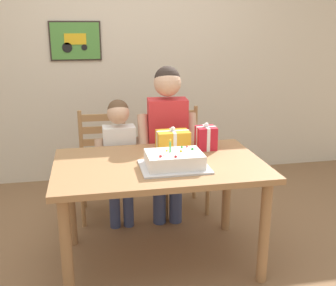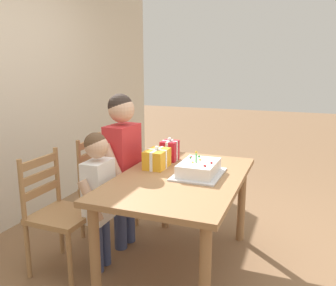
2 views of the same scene
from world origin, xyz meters
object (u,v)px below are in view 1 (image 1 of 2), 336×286
(dining_table, at_px, (159,177))
(gift_box_beside_cake, at_px, (206,138))
(birthday_cake, at_px, (174,161))
(child_younger, at_px, (120,152))
(gift_box_red_large, at_px, (173,141))
(chair_left, at_px, (104,164))
(chair_right, at_px, (180,159))
(child_older, at_px, (167,131))

(dining_table, bearing_deg, gift_box_beside_cake, 30.84)
(birthday_cake, distance_m, child_younger, 0.77)
(gift_box_red_large, distance_m, child_younger, 0.52)
(gift_box_red_large, xyz_separation_m, chair_left, (-0.49, 0.61, -0.36))
(child_younger, bearing_deg, birthday_cake, -66.45)
(gift_box_beside_cake, xyz_separation_m, chair_right, (-0.05, 0.63, -0.37))
(dining_table, xyz_separation_m, gift_box_beside_cake, (0.39, 0.23, 0.19))
(chair_right, distance_m, child_older, 0.48)
(gift_box_red_large, bearing_deg, birthday_cake, -100.47)
(chair_right, relative_size, child_younger, 0.85)
(dining_table, relative_size, chair_right, 1.53)
(gift_box_red_large, bearing_deg, chair_right, 72.15)
(chair_right, xyz_separation_m, child_younger, (-0.56, -0.29, 0.19))
(child_younger, bearing_deg, chair_right, 27.13)
(chair_left, xyz_separation_m, child_younger, (0.12, -0.29, 0.19))
(birthday_cake, relative_size, chair_right, 0.48)
(birthday_cake, height_order, gift_box_red_large, birthday_cake)
(gift_box_red_large, bearing_deg, dining_table, -120.20)
(birthday_cake, bearing_deg, chair_left, 113.26)
(birthday_cake, relative_size, child_older, 0.33)
(chair_left, height_order, chair_right, same)
(gift_box_red_large, distance_m, child_older, 0.32)
(gift_box_red_large, bearing_deg, child_younger, 139.02)
(dining_table, distance_m, chair_right, 0.94)
(chair_right, bearing_deg, birthday_cake, -105.12)
(birthday_cake, xyz_separation_m, gift_box_red_large, (0.07, 0.37, 0.03))
(chair_left, bearing_deg, child_older, -29.52)
(gift_box_beside_cake, xyz_separation_m, child_younger, (-0.62, 0.34, -0.18))
(birthday_cake, bearing_deg, child_older, 82.44)
(gift_box_beside_cake, relative_size, chair_left, 0.22)
(chair_left, bearing_deg, gift_box_beside_cake, -40.33)
(gift_box_red_large, xyz_separation_m, gift_box_beside_cake, (0.25, -0.02, 0.01))
(birthday_cake, height_order, child_older, child_older)
(chair_left, xyz_separation_m, chair_right, (0.69, -0.00, 0.00))
(chair_left, bearing_deg, birthday_cake, -66.74)
(birthday_cake, xyz_separation_m, chair_right, (0.26, 0.98, -0.33))
(child_older, relative_size, child_younger, 1.23)
(gift_box_red_large, bearing_deg, gift_box_beside_cake, -3.59)
(gift_box_beside_cake, bearing_deg, child_younger, 151.42)
(child_younger, bearing_deg, gift_box_beside_cake, -28.58)
(chair_right, bearing_deg, child_younger, -152.87)
(dining_table, relative_size, child_older, 1.05)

